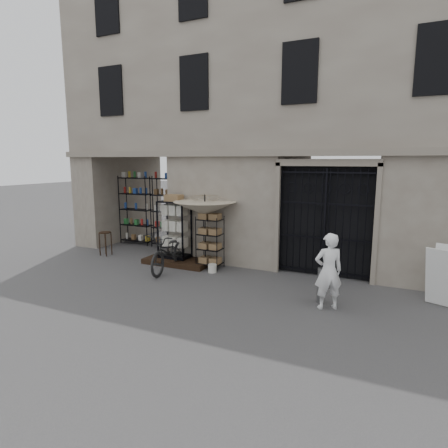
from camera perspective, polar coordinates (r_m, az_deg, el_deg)
The scene contains 15 objects.
ground at distance 8.93m, azimuth 0.86°, elevation -10.34°, with size 80.00×80.00×0.00m, color #232326.
main_building at distance 12.23m, azimuth 8.95°, elevation 16.36°, with size 14.00×4.00×9.00m, color gray.
shop_recess at distance 13.21m, azimuth -12.06°, elevation 2.72°, with size 3.00×1.70×3.00m, color black.
shop_shelving at distance 13.67m, azimuth -10.93°, elevation 1.93°, with size 2.70×0.50×2.50m, color black.
iron_gate at distance 10.19m, azimuth 15.26°, elevation 0.56°, with size 2.50×0.21×3.00m.
step_platform at distance 11.30m, azimuth -7.08°, elevation -5.69°, with size 2.00×0.90×0.15m, color black.
display_cabinet at distance 11.28m, azimuth -7.55°, elevation -1.30°, with size 0.97×0.75×1.86m.
wire_rack at distance 10.63m, azimuth -2.14°, elevation -2.92°, with size 0.79×0.70×1.51m.
market_umbrella at distance 10.54m, azimuth -2.94°, elevation 2.95°, with size 1.80×1.83×2.53m.
white_bucket at distance 10.39m, azimuth -1.79°, elevation -6.76°, with size 0.24×0.24×0.23m, color beige.
bicycle at distance 10.72m, azimuth -8.26°, elevation -6.98°, with size 0.71×1.07×2.04m, color black.
wooden_stool at distance 12.76m, azimuth -17.60°, elevation -2.76°, with size 0.42×0.42×0.77m.
steel_bollard at distance 8.45m, azimuth 14.49°, elevation -9.01°, with size 0.14×0.14×0.79m, color #5D5D5E.
shopkeeper at distance 8.31m, azimuth 15.37°, elevation -12.26°, with size 0.59×1.61×0.38m, color white.
easel_sign at distance 9.23m, azimuth 30.51°, elevation -6.83°, with size 0.80×0.85×1.25m.
Camera 1 is at (3.43, -7.65, 3.06)m, focal length 30.00 mm.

